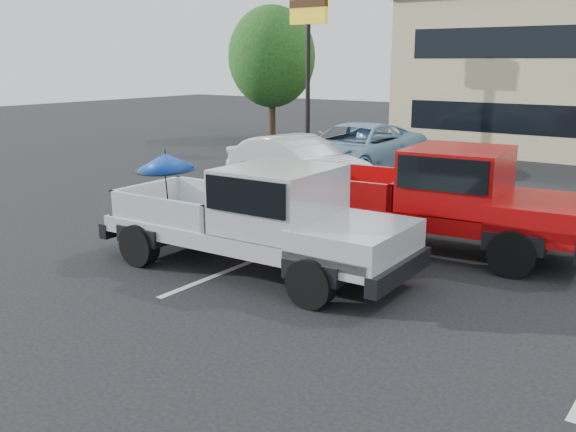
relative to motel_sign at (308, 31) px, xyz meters
name	(u,v)px	position (x,y,z in m)	size (l,w,h in m)	color
ground	(342,334)	(10.00, -14.00, -4.65)	(90.00, 90.00, 0.00)	black
stripe_left	(259,258)	(7.00, -12.00, -4.65)	(0.12, 5.00, 0.01)	silver
motel_sign	(308,31)	(0.00, 0.00, 0.00)	(1.60, 0.22, 6.00)	black
tree_left	(272,57)	(-4.00, 3.00, -0.92)	(3.96, 3.96, 6.02)	#332114
silver_pickup	(267,214)	(7.65, -12.58, -3.60)	(5.75, 2.26, 2.06)	black
red_pickup	(446,195)	(9.55, -9.46, -3.56)	(6.23, 2.70, 1.99)	black
silver_sedan	(298,164)	(3.90, -6.27, -3.90)	(1.60, 4.59, 1.51)	#BABEC2
blue_suv	(355,149)	(3.93, -3.12, -3.84)	(2.69, 5.84, 1.62)	#87ADC9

